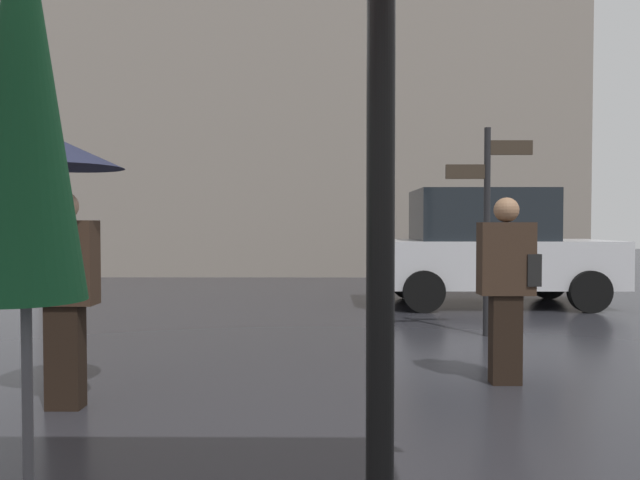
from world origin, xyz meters
name	(u,v)px	position (x,y,z in m)	size (l,w,h in m)	color
folded_patio_umbrella_far	(23,112)	(-0.76, -0.62, 1.80)	(0.46, 0.46, 2.61)	black
pedestrian_with_umbrella	(64,208)	(-1.73, 1.84, 1.53)	(0.90, 0.90, 2.04)	black
pedestrian_with_bag	(507,278)	(1.87, 2.55, 0.93)	(0.51, 0.24, 1.65)	black
parked_car_left	(487,247)	(3.09, 7.51, 1.00)	(4.06, 1.90, 2.00)	silver
street_signpost	(487,209)	(2.30, 4.74, 1.60)	(1.08, 0.08, 2.62)	black
building_block	(315,10)	(0.00, 14.01, 7.46)	(14.47, 2.74, 14.91)	gray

